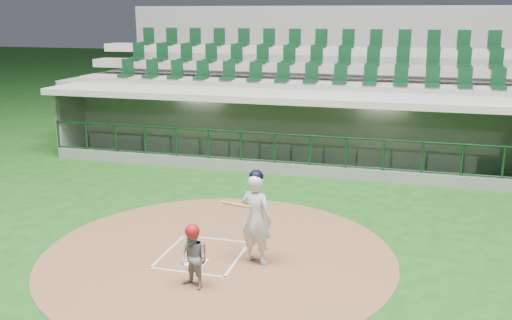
{
  "coord_description": "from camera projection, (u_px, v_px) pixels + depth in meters",
  "views": [
    {
      "loc": [
        3.9,
        -10.35,
        4.79
      ],
      "look_at": [
        0.33,
        2.6,
        1.3
      ],
      "focal_mm": 40.0,
      "sensor_mm": 36.0,
      "label": 1
    }
  ],
  "objects": [
    {
      "name": "ground",
      "position": [
        208.0,
        249.0,
        11.87
      ],
      "size": [
        120.0,
        120.0,
        0.0
      ],
      "primitive_type": "plane",
      "color": "#174714",
      "rests_on": "ground"
    },
    {
      "name": "seating_deck",
      "position": [
        306.0,
        103.0,
        21.69
      ],
      "size": [
        17.0,
        6.72,
        5.15
      ],
      "color": "gray",
      "rests_on": "ground"
    },
    {
      "name": "batter",
      "position": [
        256.0,
        217.0,
        11.02
      ],
      "size": [
        0.92,
        0.95,
        1.89
      ],
      "color": "silver",
      "rests_on": "dirt_circle"
    },
    {
      "name": "batter_box_chalk",
      "position": [
        203.0,
        254.0,
        11.59
      ],
      "size": [
        1.55,
        1.8,
        0.01
      ],
      "color": "white",
      "rests_on": "ground"
    },
    {
      "name": "catcher",
      "position": [
        193.0,
        257.0,
        10.05
      ],
      "size": [
        0.68,
        0.62,
        1.21
      ],
      "color": "gray",
      "rests_on": "dirt_circle"
    },
    {
      "name": "home_plate",
      "position": [
        195.0,
        262.0,
        11.21
      ],
      "size": [
        0.43,
        0.43,
        0.02
      ],
      "primitive_type": "cube",
      "color": "white",
      "rests_on": "dirt_circle"
    },
    {
      "name": "dugout_structure",
      "position": [
        296.0,
        132.0,
        18.86
      ],
      "size": [
        16.4,
        3.7,
        3.0
      ],
      "color": "slate",
      "rests_on": "ground"
    },
    {
      "name": "dirt_circle",
      "position": [
        218.0,
        255.0,
        11.6
      ],
      "size": [
        7.2,
        7.2,
        0.01
      ],
      "primitive_type": "cylinder",
      "color": "brown",
      "rests_on": "ground"
    }
  ]
}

